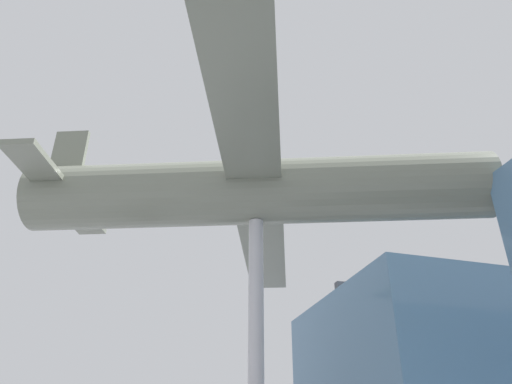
% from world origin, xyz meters
% --- Properties ---
extents(support_pylon_central, '(0.43, 0.43, 7.78)m').
position_xyz_m(support_pylon_central, '(0.00, 0.00, 3.89)').
color(support_pylon_central, '#B7B7BC').
rests_on(support_pylon_central, ground_plane).
extents(suspended_airplane, '(17.74, 15.32, 3.54)m').
position_xyz_m(suspended_airplane, '(0.07, 0.20, 8.80)').
color(suspended_airplane, slate).
rests_on(suspended_airplane, support_pylon_central).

